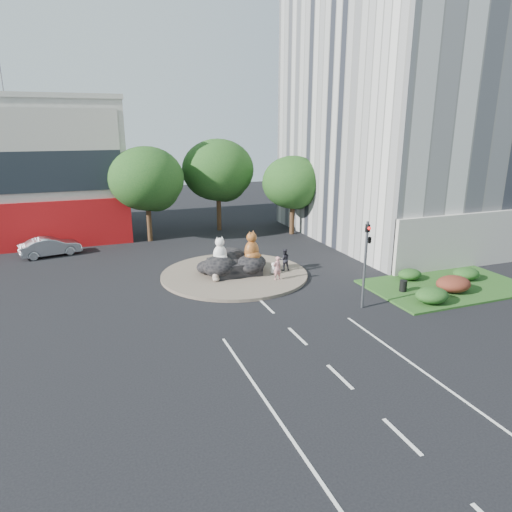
# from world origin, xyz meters

# --- Properties ---
(ground) EXTENTS (120.00, 120.00, 0.00)m
(ground) POSITION_xyz_m (0.00, 0.00, 0.00)
(ground) COLOR black
(ground) RESTS_ON ground
(roundabout_island) EXTENTS (10.00, 10.00, 0.20)m
(roundabout_island) POSITION_xyz_m (0.00, 10.00, 0.10)
(roundabout_island) COLOR brown
(roundabout_island) RESTS_ON ground
(rock_plinth) EXTENTS (3.20, 2.60, 0.90)m
(rock_plinth) POSITION_xyz_m (0.00, 10.00, 0.65)
(rock_plinth) COLOR black
(rock_plinth) RESTS_ON roundabout_island
(office_tower) EXTENTS (20.00, 20.00, 35.00)m
(office_tower) POSITION_xyz_m (20.00, 16.00, 17.50)
(office_tower) COLOR silver
(office_tower) RESTS_ON ground
(grass_verge) EXTENTS (10.00, 6.00, 0.12)m
(grass_verge) POSITION_xyz_m (12.00, 3.00, 0.06)
(grass_verge) COLOR #234B19
(grass_verge) RESTS_ON ground
(tree_left) EXTENTS (6.46, 6.46, 8.27)m
(tree_left) POSITION_xyz_m (-3.93, 22.06, 5.25)
(tree_left) COLOR #382314
(tree_left) RESTS_ON ground
(tree_mid) EXTENTS (6.84, 6.84, 8.76)m
(tree_mid) POSITION_xyz_m (3.07, 24.06, 5.56)
(tree_mid) COLOR #382314
(tree_mid) RESTS_ON ground
(tree_right) EXTENTS (5.70, 5.70, 7.30)m
(tree_right) POSITION_xyz_m (9.07, 20.06, 4.63)
(tree_right) COLOR #382314
(tree_right) RESTS_ON ground
(hedge_near_green) EXTENTS (2.00, 1.60, 0.90)m
(hedge_near_green) POSITION_xyz_m (9.00, 1.00, 0.57)
(hedge_near_green) COLOR #113714
(hedge_near_green) RESTS_ON grass_verge
(hedge_red) EXTENTS (2.20, 1.76, 0.99)m
(hedge_red) POSITION_xyz_m (11.50, 2.00, 0.61)
(hedge_red) COLOR #551F16
(hedge_red) RESTS_ON grass_verge
(hedge_mid_green) EXTENTS (1.80, 1.44, 0.81)m
(hedge_mid_green) POSITION_xyz_m (14.00, 3.50, 0.53)
(hedge_mid_green) COLOR #113714
(hedge_mid_green) RESTS_ON grass_verge
(hedge_back_green) EXTENTS (1.60, 1.28, 0.72)m
(hedge_back_green) POSITION_xyz_m (10.50, 4.80, 0.48)
(hedge_back_green) COLOR #113714
(hedge_back_green) RESTS_ON grass_verge
(traffic_light) EXTENTS (0.44, 1.24, 5.00)m
(traffic_light) POSITION_xyz_m (5.10, 2.00, 3.62)
(traffic_light) COLOR #595B60
(traffic_light) RESTS_ON ground
(street_lamp) EXTENTS (2.34, 0.22, 8.06)m
(street_lamp) POSITION_xyz_m (12.82, 8.00, 4.55)
(street_lamp) COLOR #595B60
(street_lamp) RESTS_ON ground
(cat_white) EXTENTS (1.18, 1.05, 1.80)m
(cat_white) POSITION_xyz_m (-1.04, 9.83, 2.00)
(cat_white) COLOR white
(cat_white) RESTS_ON rock_plinth
(cat_tabby) EXTENTS (1.62, 1.57, 2.06)m
(cat_tabby) POSITION_xyz_m (1.13, 9.62, 2.13)
(cat_tabby) COLOR #CB6B2A
(cat_tabby) RESTS_ON rock_plinth
(kitten_calico) EXTENTS (0.62, 0.57, 0.87)m
(kitten_calico) POSITION_xyz_m (-1.67, 8.79, 0.63)
(kitten_calico) COLOR silver
(kitten_calico) RESTS_ON roundabout_island
(kitten_white) EXTENTS (0.66, 0.66, 0.84)m
(kitten_white) POSITION_xyz_m (2.45, 8.90, 0.62)
(kitten_white) COLOR white
(kitten_white) RESTS_ON roundabout_island
(pedestrian_pink) EXTENTS (0.64, 0.48, 1.58)m
(pedestrian_pink) POSITION_xyz_m (2.20, 7.69, 0.99)
(pedestrian_pink) COLOR tan
(pedestrian_pink) RESTS_ON roundabout_island
(pedestrian_dark) EXTENTS (0.83, 0.69, 1.54)m
(pedestrian_dark) POSITION_xyz_m (3.45, 9.35, 0.97)
(pedestrian_dark) COLOR black
(pedestrian_dark) RESTS_ON roundabout_island
(parked_car) EXTENTS (4.78, 2.60, 1.49)m
(parked_car) POSITION_xyz_m (-12.05, 19.86, 0.75)
(parked_car) COLOR #A8AAB0
(parked_car) RESTS_ON ground
(litter_bin) EXTENTS (0.60, 0.60, 0.69)m
(litter_bin) POSITION_xyz_m (8.68, 3.14, 0.47)
(litter_bin) COLOR black
(litter_bin) RESTS_ON grass_verge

